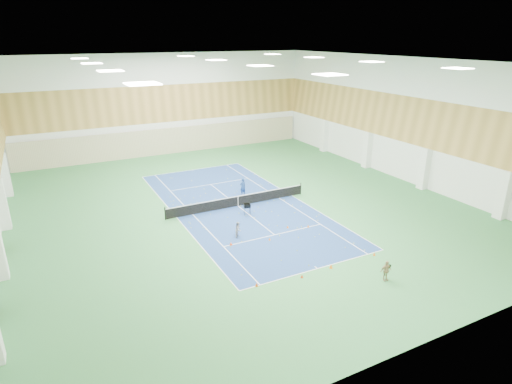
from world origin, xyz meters
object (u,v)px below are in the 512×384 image
child_court (238,229)px  child_apron (386,271)px  ball_cart (247,209)px  coach (243,187)px  tennis_net (238,200)px

child_court → child_apron: child_apron is taller
child_apron → ball_cart: (-2.95, 12.85, -0.18)m
coach → ball_cart: size_ratio=1.76×
coach → child_court: size_ratio=1.43×
tennis_net → child_court: bearing=-114.8°
child_apron → ball_cart: child_apron is taller
child_apron → ball_cart: size_ratio=1.37×
tennis_net → child_court: size_ratio=10.94×
coach → ball_cart: bearing=56.6°
tennis_net → coach: size_ratio=7.67×
child_court → child_apron: (5.35, -9.44, 0.07)m
child_court → ball_cart: child_court is taller
tennis_net → child_apron: bearing=-79.2°
tennis_net → child_court: 5.97m
ball_cart → tennis_net: bearing=103.7°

